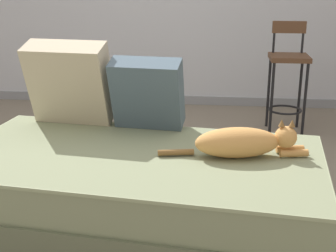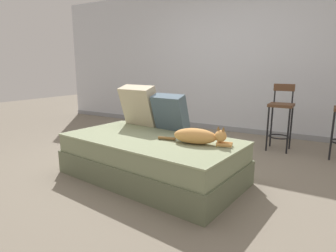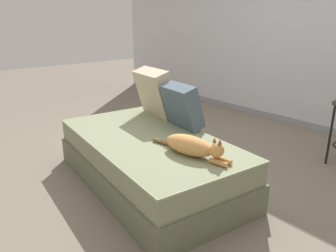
{
  "view_description": "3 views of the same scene",
  "coord_description": "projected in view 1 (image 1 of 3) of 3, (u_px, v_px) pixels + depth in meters",
  "views": [
    {
      "loc": [
        0.39,
        -2.57,
        1.31
      ],
      "look_at": [
        0.15,
        -0.3,
        0.57
      ],
      "focal_mm": 50.0,
      "sensor_mm": 36.0,
      "label": 1
    },
    {
      "loc": [
        1.6,
        -2.76,
        1.17
      ],
      "look_at": [
        0.15,
        -0.3,
        0.57
      ],
      "focal_mm": 30.0,
      "sensor_mm": 36.0,
      "label": 2
    },
    {
      "loc": [
        2.17,
        -2.0,
        1.45
      ],
      "look_at": [
        0.15,
        -0.3,
        0.57
      ],
      "focal_mm": 35.0,
      "sensor_mm": 36.0,
      "label": 3
    }
  ],
  "objects": [
    {
      "name": "throw_pillow_middle",
      "position": [
        147.0,
        93.0,
        2.67
      ],
      "size": [
        0.43,
        0.3,
        0.42
      ],
      "color": "#4C6070",
      "rests_on": "couch"
    },
    {
      "name": "bar_stool_near_window",
      "position": [
        288.0,
        71.0,
        3.94
      ],
      "size": [
        0.32,
        0.32,
        0.93
      ],
      "color": "black",
      "rests_on": "ground"
    },
    {
      "name": "wall_baseboard_trim",
      "position": [
        179.0,
        100.0,
        4.94
      ],
      "size": [
        8.0,
        0.02,
        0.09
      ],
      "primitive_type": "cube",
      "color": "gray",
      "rests_on": "ground"
    },
    {
      "name": "throw_pillow_corner",
      "position": [
        70.0,
        83.0,
        2.76
      ],
      "size": [
        0.51,
        0.35,
        0.5
      ],
      "color": "beige",
      "rests_on": "couch"
    },
    {
      "name": "ground_plane",
      "position": [
        149.0,
        198.0,
        2.88
      ],
      "size": [
        16.0,
        16.0,
        0.0
      ],
      "primitive_type": "plane",
      "color": "slate",
      "rests_on": "ground"
    },
    {
      "name": "cat",
      "position": [
        243.0,
        142.0,
        2.3
      ],
      "size": [
        0.74,
        0.24,
        0.19
      ],
      "color": "tan",
      "rests_on": "couch"
    },
    {
      "name": "couch",
      "position": [
        137.0,
        193.0,
        2.43
      ],
      "size": [
        1.99,
        1.2,
        0.45
      ],
      "color": "#636B50",
      "rests_on": "ground"
    }
  ]
}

